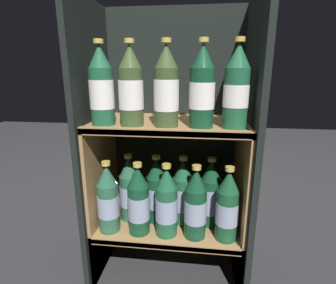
% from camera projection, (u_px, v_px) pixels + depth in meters
% --- Properties ---
extents(fridge_back_wall, '(0.59, 0.02, 1.03)m').
position_uv_depth(fridge_back_wall, '(174.00, 136.00, 1.15)').
color(fridge_back_wall, black).
rests_on(fridge_back_wall, ground_plane).
extents(fridge_side_left, '(0.02, 0.37, 1.03)m').
position_uv_depth(fridge_side_left, '(96.00, 144.00, 1.01)').
color(fridge_side_left, black).
rests_on(fridge_side_left, ground_plane).
extents(fridge_side_right, '(0.02, 0.37, 1.03)m').
position_uv_depth(fridge_side_right, '(248.00, 149.00, 0.95)').
color(fridge_side_right, black).
rests_on(fridge_side_right, ground_plane).
extents(shelf_lower, '(0.55, 0.33, 0.21)m').
position_uv_depth(shelf_lower, '(169.00, 229.00, 1.06)').
color(shelf_lower, '#9E7547').
rests_on(shelf_lower, ground_plane).
extents(shelf_upper, '(0.55, 0.33, 0.62)m').
position_uv_depth(shelf_upper, '(169.00, 169.00, 1.00)').
color(shelf_upper, '#9E7547').
rests_on(shelf_upper, ground_plane).
extents(bottle_upper_front_0, '(0.08, 0.08, 0.27)m').
position_uv_depth(bottle_upper_front_0, '(101.00, 89.00, 0.86)').
color(bottle_upper_front_0, '#1E5638').
rests_on(bottle_upper_front_0, shelf_upper).
extents(bottle_upper_front_1, '(0.08, 0.08, 0.27)m').
position_uv_depth(bottle_upper_front_1, '(131.00, 89.00, 0.85)').
color(bottle_upper_front_1, '#384C28').
rests_on(bottle_upper_front_1, shelf_upper).
extents(bottle_upper_front_2, '(0.08, 0.08, 0.27)m').
position_uv_depth(bottle_upper_front_2, '(167.00, 89.00, 0.83)').
color(bottle_upper_front_2, '#384C28').
rests_on(bottle_upper_front_2, shelf_upper).
extents(bottle_upper_front_3, '(0.08, 0.08, 0.27)m').
position_uv_depth(bottle_upper_front_3, '(202.00, 89.00, 0.82)').
color(bottle_upper_front_3, '#144228').
rests_on(bottle_upper_front_3, shelf_upper).
extents(bottle_upper_front_4, '(0.08, 0.08, 0.27)m').
position_uv_depth(bottle_upper_front_4, '(237.00, 89.00, 0.81)').
color(bottle_upper_front_4, '#1E5638').
rests_on(bottle_upper_front_4, shelf_upper).
extents(bottle_lower_front_0, '(0.08, 0.08, 0.27)m').
position_uv_depth(bottle_lower_front_0, '(108.00, 200.00, 0.97)').
color(bottle_lower_front_0, '#285B42').
rests_on(bottle_lower_front_0, shelf_lower).
extents(bottle_lower_front_1, '(0.08, 0.08, 0.27)m').
position_uv_depth(bottle_lower_front_1, '(139.00, 202.00, 0.95)').
color(bottle_lower_front_1, '#144228').
rests_on(bottle_lower_front_1, shelf_lower).
extents(bottle_lower_front_2, '(0.08, 0.08, 0.27)m').
position_uv_depth(bottle_lower_front_2, '(167.00, 204.00, 0.94)').
color(bottle_lower_front_2, '#1E5638').
rests_on(bottle_lower_front_2, shelf_lower).
extents(bottle_lower_front_3, '(0.08, 0.08, 0.27)m').
position_uv_depth(bottle_lower_front_3, '(195.00, 206.00, 0.93)').
color(bottle_lower_front_3, '#144228').
rests_on(bottle_lower_front_3, shelf_lower).
extents(bottle_lower_front_4, '(0.08, 0.08, 0.27)m').
position_uv_depth(bottle_lower_front_4, '(227.00, 207.00, 0.91)').
color(bottle_lower_front_4, '#194C2D').
rests_on(bottle_lower_front_4, shelf_lower).
extents(bottle_lower_back_0, '(0.08, 0.08, 0.27)m').
position_uv_depth(bottle_lower_back_0, '(130.00, 191.00, 1.04)').
color(bottle_lower_back_0, '#285B42').
rests_on(bottle_lower_back_0, shelf_lower).
extents(bottle_lower_back_1, '(0.08, 0.08, 0.27)m').
position_uv_depth(bottle_lower_back_1, '(157.00, 192.00, 1.03)').
color(bottle_lower_back_1, '#144228').
rests_on(bottle_lower_back_1, shelf_lower).
extents(bottle_lower_back_2, '(0.08, 0.08, 0.27)m').
position_uv_depth(bottle_lower_back_2, '(183.00, 194.00, 1.02)').
color(bottle_lower_back_2, '#1E5638').
rests_on(bottle_lower_back_2, shelf_lower).
extents(bottle_lower_back_3, '(0.08, 0.08, 0.27)m').
position_uv_depth(bottle_lower_back_3, '(210.00, 195.00, 1.01)').
color(bottle_lower_back_3, '#144228').
rests_on(bottle_lower_back_3, shelf_lower).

